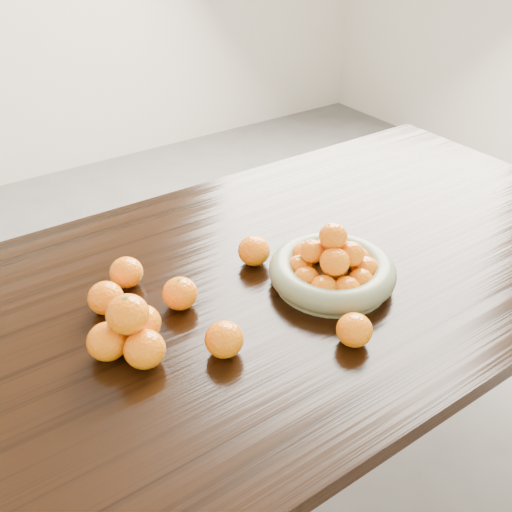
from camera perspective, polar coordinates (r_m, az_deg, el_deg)
ground at (r=1.86m, az=0.98°, el=-21.06°), size 5.00×5.00×0.00m
dining_table at (r=1.38m, az=1.25°, el=-4.87°), size 2.00×1.00×0.75m
fruit_bowl at (r=1.28m, az=7.65°, el=-1.24°), size 0.28×0.28×0.15m
orange_pyramid at (r=1.11m, az=-12.46°, el=-7.39°), size 0.15×0.15×0.13m
loose_orange_0 at (r=1.21m, az=-7.62°, el=-3.73°), size 0.08×0.08×0.07m
loose_orange_1 at (r=1.09m, az=-3.20°, el=-8.33°), size 0.08×0.08×0.07m
loose_orange_2 at (r=1.13m, az=9.80°, el=-7.30°), size 0.07×0.07×0.07m
loose_orange_3 at (r=1.23m, az=-14.79°, el=-4.08°), size 0.08×0.08×0.07m
loose_orange_4 at (r=1.30m, az=-12.84°, el=-1.60°), size 0.07×0.07×0.07m
loose_orange_5 at (r=1.34m, az=-0.19°, el=0.53°), size 0.08×0.08×0.07m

